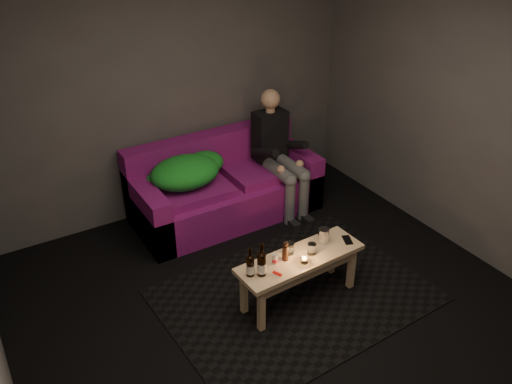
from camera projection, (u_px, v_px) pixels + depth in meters
The scene contains 17 objects.
floor at pixel (296, 329), 4.25m from camera, with size 4.50×4.50×0.00m, color black.
room at pixel (266, 115), 3.78m from camera, with size 4.50×4.50×4.50m.
rug at pixel (295, 295), 4.60m from camera, with size 2.17×1.58×0.01m, color black.
sofa at pixel (224, 188), 5.61m from camera, with size 1.89×0.85×0.81m.
green_blanket at pixel (187, 171), 5.26m from camera, with size 0.83×0.57×0.28m.
person at pixel (278, 150), 5.57m from camera, with size 0.34×0.78×1.26m.
coffee_table at pixel (300, 264), 4.38m from camera, with size 1.10×0.39×0.44m.
beer_bottle_a at pixel (250, 265), 4.09m from camera, with size 0.06×0.06×0.25m.
beer_bottle_b at pixel (262, 264), 4.09m from camera, with size 0.07×0.07×0.28m.
salt_shaker at pixel (275, 259), 4.24m from camera, with size 0.04×0.04×0.09m, color silver.
pepper_mill at pixel (285, 253), 4.27m from camera, with size 0.05×0.05×0.13m, color black.
tumbler_back at pixel (289, 248), 4.36m from camera, with size 0.08×0.08×0.10m, color white.
tealight at pixel (304, 260), 4.27m from camera, with size 0.07×0.07×0.05m.
tumbler_front at pixel (312, 249), 4.36m from camera, with size 0.07×0.07×0.09m, color white.
steel_cup at pixel (323, 235), 4.49m from camera, with size 0.09×0.09×0.13m, color silver.
smartphone at pixel (347, 240), 4.54m from camera, with size 0.06×0.13×0.01m, color black.
red_lighter at pixel (277, 274), 4.14m from camera, with size 0.02×0.08×0.01m, color red.
Camera 1 is at (-1.90, -2.53, 3.06)m, focal length 38.00 mm.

